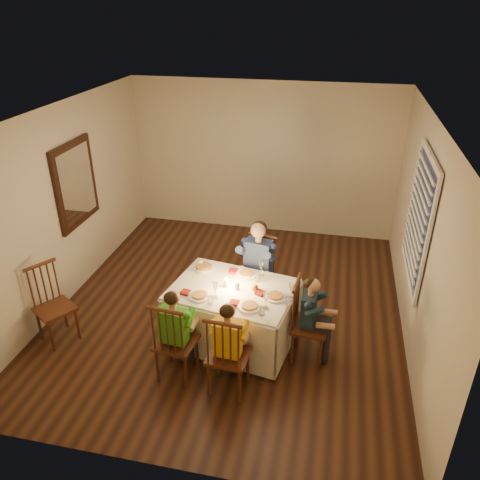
% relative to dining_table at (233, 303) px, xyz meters
% --- Properties ---
extents(ground, '(5.00, 5.00, 0.00)m').
position_rel_dining_table_xyz_m(ground, '(-0.18, 0.64, -0.53)').
color(ground, black).
rests_on(ground, ground).
extents(wall_left, '(0.02, 5.00, 2.60)m').
position_rel_dining_table_xyz_m(wall_left, '(-2.43, 0.64, 0.77)').
color(wall_left, beige).
rests_on(wall_left, ground).
extents(wall_right, '(0.02, 5.00, 2.60)m').
position_rel_dining_table_xyz_m(wall_right, '(2.07, 0.64, 0.77)').
color(wall_right, beige).
rests_on(wall_right, ground).
extents(wall_back, '(4.50, 0.02, 2.60)m').
position_rel_dining_table_xyz_m(wall_back, '(-0.18, 3.14, 0.77)').
color(wall_back, beige).
rests_on(wall_back, ground).
extents(ceiling, '(5.00, 5.00, 0.00)m').
position_rel_dining_table_xyz_m(ceiling, '(-0.18, 0.64, 2.07)').
color(ceiling, white).
rests_on(ceiling, wall_back).
extents(dining_table, '(1.59, 1.26, 0.72)m').
position_rel_dining_table_xyz_m(dining_table, '(0.00, 0.00, 0.00)').
color(dining_table, silver).
rests_on(dining_table, ground).
extents(chair_adult, '(0.49, 0.47, 1.02)m').
position_rel_dining_table_xyz_m(chair_adult, '(0.16, 0.74, -0.53)').
color(chair_adult, '#3A1B10').
rests_on(chair_adult, ground).
extents(chair_near_left, '(0.45, 0.44, 1.02)m').
position_rel_dining_table_xyz_m(chair_near_left, '(-0.46, -0.72, -0.53)').
color(chair_near_left, '#3A1B10').
rests_on(chair_near_left, ground).
extents(chair_near_right, '(0.44, 0.42, 1.02)m').
position_rel_dining_table_xyz_m(chair_near_right, '(0.14, -0.80, -0.53)').
color(chair_near_right, '#3A1B10').
rests_on(chair_near_right, ground).
extents(chair_end, '(0.43, 0.45, 1.02)m').
position_rel_dining_table_xyz_m(chair_end, '(0.93, -0.13, -0.53)').
color(chair_end, '#3A1B10').
rests_on(chair_end, ground).
extents(chair_extra, '(0.55, 0.56, 1.01)m').
position_rel_dining_table_xyz_m(chair_extra, '(-2.08, -0.44, -0.53)').
color(chair_extra, '#3A1B10').
rests_on(chair_extra, ground).
extents(adult, '(0.54, 0.51, 1.26)m').
position_rel_dining_table_xyz_m(adult, '(0.16, 0.74, -0.53)').
color(adult, navy).
rests_on(adult, ground).
extents(child_green, '(0.41, 0.38, 1.12)m').
position_rel_dining_table_xyz_m(child_green, '(-0.46, -0.72, -0.53)').
color(child_green, green).
rests_on(child_green, ground).
extents(child_yellow, '(0.39, 0.37, 1.10)m').
position_rel_dining_table_xyz_m(child_yellow, '(0.14, -0.80, -0.53)').
color(child_yellow, gold).
rests_on(child_yellow, ground).
extents(child_teal, '(0.36, 0.38, 1.08)m').
position_rel_dining_table_xyz_m(child_teal, '(0.93, -0.13, -0.53)').
color(child_teal, '#172A3A').
rests_on(child_teal, ground).
extents(setting_adult, '(0.30, 0.30, 0.02)m').
position_rel_dining_table_xyz_m(setting_adult, '(0.10, 0.32, 0.22)').
color(setting_adult, white).
rests_on(setting_adult, dining_table).
extents(setting_green, '(0.30, 0.30, 0.02)m').
position_rel_dining_table_xyz_m(setting_green, '(-0.33, -0.25, 0.22)').
color(setting_green, white).
rests_on(setting_green, dining_table).
extents(setting_yellow, '(0.30, 0.30, 0.02)m').
position_rel_dining_table_xyz_m(setting_yellow, '(0.27, -0.33, 0.22)').
color(setting_yellow, white).
rests_on(setting_yellow, dining_table).
extents(setting_teal, '(0.30, 0.30, 0.02)m').
position_rel_dining_table_xyz_m(setting_teal, '(0.51, -0.08, 0.22)').
color(setting_teal, white).
rests_on(setting_teal, dining_table).
extents(candle_left, '(0.06, 0.06, 0.10)m').
position_rel_dining_table_xyz_m(candle_left, '(-0.08, 0.01, 0.26)').
color(candle_left, white).
rests_on(candle_left, dining_table).
extents(candle_right, '(0.06, 0.06, 0.10)m').
position_rel_dining_table_xyz_m(candle_right, '(0.06, -0.01, 0.26)').
color(candle_right, white).
rests_on(candle_right, dining_table).
extents(squash, '(0.09, 0.09, 0.09)m').
position_rel_dining_table_xyz_m(squash, '(-0.51, 0.39, 0.26)').
color(squash, yellow).
rests_on(squash, dining_table).
extents(orange_fruit, '(0.08, 0.08, 0.08)m').
position_rel_dining_table_xyz_m(orange_fruit, '(0.26, 0.01, 0.25)').
color(orange_fruit, orange).
rests_on(orange_fruit, dining_table).
extents(serving_bowl, '(0.28, 0.28, 0.06)m').
position_rel_dining_table_xyz_m(serving_bowl, '(-0.44, 0.32, 0.24)').
color(serving_bowl, white).
rests_on(serving_bowl, dining_table).
extents(wall_mirror, '(0.06, 0.95, 1.15)m').
position_rel_dining_table_xyz_m(wall_mirror, '(-2.40, 0.94, 0.97)').
color(wall_mirror, black).
rests_on(wall_mirror, wall_left).
extents(window_blinds, '(0.07, 1.34, 1.54)m').
position_rel_dining_table_xyz_m(window_blinds, '(2.02, 0.74, 0.97)').
color(window_blinds, '#0D1836').
rests_on(window_blinds, wall_right).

